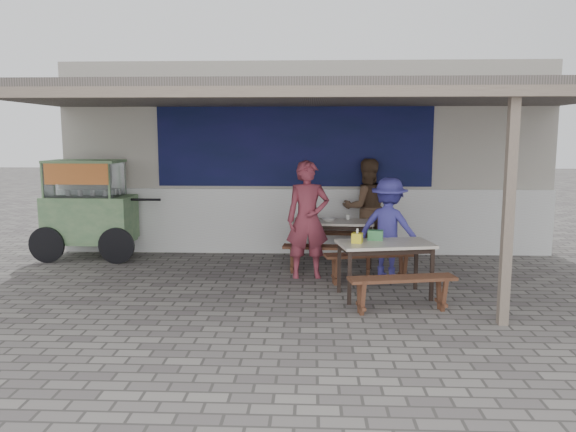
# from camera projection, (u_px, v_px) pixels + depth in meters

# --- Properties ---
(ground) EXTENTS (60.00, 60.00, 0.00)m
(ground) POSITION_uv_depth(u_px,v_px,m) (302.00, 299.00, 7.52)
(ground) COLOR slate
(ground) RESTS_ON ground
(back_wall) EXTENTS (9.00, 1.28, 3.50)m
(back_wall) POSITION_uv_depth(u_px,v_px,m) (305.00, 159.00, 10.81)
(back_wall) COLOR #B3AEA0
(back_wall) RESTS_ON ground
(warung_roof) EXTENTS (9.00, 4.21, 2.81)m
(warung_roof) POSITION_uv_depth(u_px,v_px,m) (305.00, 97.00, 8.01)
(warung_roof) COLOR #59504C
(warung_roof) RESTS_ON ground
(table_left) EXTENTS (1.44, 0.73, 0.75)m
(table_left) POSITION_uv_depth(u_px,v_px,m) (332.00, 226.00, 9.44)
(table_left) COLOR beige
(table_left) RESTS_ON ground
(bench_left_street) EXTENTS (1.51, 0.39, 0.45)m
(bench_left_street) POSITION_uv_depth(u_px,v_px,m) (330.00, 253.00, 8.84)
(bench_left_street) COLOR brown
(bench_left_street) RESTS_ON ground
(bench_left_wall) EXTENTS (1.51, 0.39, 0.45)m
(bench_left_wall) POSITION_uv_depth(u_px,v_px,m) (333.00, 238.00, 10.14)
(bench_left_wall) COLOR brown
(bench_left_wall) RESTS_ON ground
(table_right) EXTENTS (1.35, 0.91, 0.75)m
(table_right) POSITION_uv_depth(u_px,v_px,m) (385.00, 248.00, 7.55)
(table_right) COLOR beige
(table_right) RESTS_ON ground
(bench_right_street) EXTENTS (1.37, 0.53, 0.45)m
(bench_right_street) POSITION_uv_depth(u_px,v_px,m) (402.00, 286.00, 6.92)
(bench_right_street) COLOR brown
(bench_right_street) RESTS_ON ground
(bench_right_wall) EXTENTS (1.37, 0.53, 0.45)m
(bench_right_wall) POSITION_uv_depth(u_px,v_px,m) (369.00, 261.00, 8.28)
(bench_right_wall) COLOR brown
(bench_right_wall) RESTS_ON ground
(vendor_cart) EXTENTS (2.21, 0.87, 1.75)m
(vendor_cart) POSITION_uv_depth(u_px,v_px,m) (88.00, 205.00, 9.90)
(vendor_cart) COLOR #7F9D69
(vendor_cart) RESTS_ON ground
(patron_street_side) EXTENTS (0.70, 0.51, 1.80)m
(patron_street_side) POSITION_uv_depth(u_px,v_px,m) (308.00, 220.00, 8.56)
(patron_street_side) COLOR brown
(patron_street_side) RESTS_ON ground
(patron_wall_side) EXTENTS (0.97, 0.82, 1.77)m
(patron_wall_side) POSITION_uv_depth(u_px,v_px,m) (366.00, 208.00, 10.06)
(patron_wall_side) COLOR brown
(patron_wall_side) RESTS_ON ground
(patron_right_table) EXTENTS (1.15, 0.95, 1.54)m
(patron_right_table) POSITION_uv_depth(u_px,v_px,m) (389.00, 228.00, 8.60)
(patron_right_table) COLOR #3E3B9C
(patron_right_table) RESTS_ON ground
(tissue_box) EXTENTS (0.16, 0.16, 0.13)m
(tissue_box) POSITION_uv_depth(u_px,v_px,m) (357.00, 238.00, 7.50)
(tissue_box) COLOR yellow
(tissue_box) RESTS_ON table_right
(donation_box) EXTENTS (0.23, 0.17, 0.14)m
(donation_box) POSITION_uv_depth(u_px,v_px,m) (375.00, 235.00, 7.71)
(donation_box) COLOR #377D46
(donation_box) RESTS_ON table_right
(condiment_jar) EXTENTS (0.07, 0.07, 0.08)m
(condiment_jar) POSITION_uv_depth(u_px,v_px,m) (348.00, 217.00, 9.61)
(condiment_jar) COLOR silver
(condiment_jar) RESTS_ON table_left
(condiment_bowl) EXTENTS (0.27, 0.27, 0.05)m
(condiment_bowl) POSITION_uv_depth(u_px,v_px,m) (328.00, 219.00, 9.42)
(condiment_bowl) COLOR white
(condiment_bowl) RESTS_ON table_left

